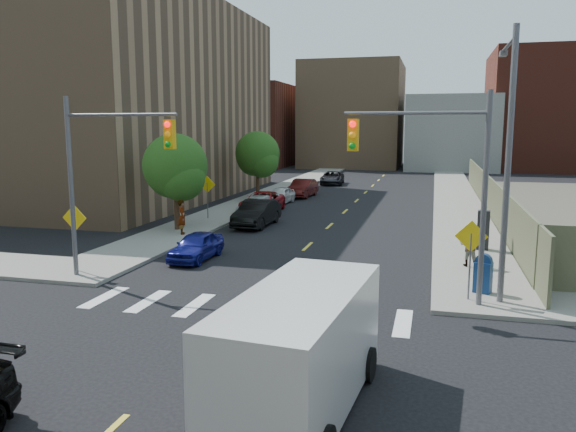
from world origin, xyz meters
The scene contains 29 objects.
ground centered at (0.00, 0.00, 0.00)m, with size 160.00×160.00×0.00m, color black.
sidewalk_nw centered at (-7.75, 41.50, 0.07)m, with size 3.50×73.00×0.15m, color gray.
sidewalk_ne centered at (7.75, 41.50, 0.07)m, with size 3.50×73.00×0.15m, color gray.
fence_north centered at (9.60, 28.00, 1.25)m, with size 0.12×44.00×2.50m, color #5C5E42.
building_nw centered at (-22.00, 30.00, 8.00)m, with size 22.00×30.00×16.00m, color #8C6B4C.
bg_bldg_west centered at (-22.00, 70.00, 6.00)m, with size 14.00×18.00×12.00m, color #592319.
bg_bldg_midwest centered at (-6.00, 72.00, 7.50)m, with size 14.00×16.00×15.00m, color #8C6B4C.
bg_bldg_center centered at (8.00, 70.00, 5.00)m, with size 12.00×16.00×10.00m, color gray.
bg_bldg_east centered at (22.00, 72.00, 8.00)m, with size 18.00×18.00×16.00m, color #592319.
signal_nw centered at (-5.98, 6.00, 4.53)m, with size 4.59×0.30×7.00m.
signal_ne centered at (5.98, 6.00, 4.53)m, with size 4.59×0.30×7.00m.
streetlight_ne centered at (8.20, 6.90, 5.22)m, with size 0.25×3.70×9.00m.
warn_sign_nw centered at (-7.80, 6.50, 1.99)m, with size 1.06×0.06×2.83m.
warn_sign_ne centered at (7.20, 6.50, 1.99)m, with size 1.06×0.06×2.83m.
warn_sign_midwest centered at (-7.80, 20.00, 1.99)m, with size 1.06×0.06×2.83m.
tree_west_near centered at (-8.00, 16.05, 3.48)m, with size 3.66×3.64×5.52m.
tree_west_far centered at (-8.00, 31.05, 3.48)m, with size 3.66×3.64×5.52m.
parked_car_blue centered at (-4.20, 10.05, 0.62)m, with size 1.46×3.62×1.23m, color navy.
parked_car_black centered at (-4.20, 18.88, 0.78)m, with size 1.65×4.72×1.56m, color black.
parked_car_red centered at (-5.50, 24.14, 0.71)m, with size 2.35×5.10×1.42m, color maroon.
parked_car_silver centered at (-5.50, 23.16, 0.63)m, with size 1.76×4.34×1.26m, color #B9BDC1.
parked_car_white centered at (-5.50, 28.86, 0.64)m, with size 1.52×3.77×1.28m, color silver.
parked_car_maroon centered at (-4.76, 33.29, 0.75)m, with size 1.58×4.53×1.49m, color #410E0D.
parked_car_grey centered at (-4.20, 44.31, 0.67)m, with size 2.21×4.80×1.33m, color black.
cargo_van centered at (3.41, -1.68, 1.35)m, with size 2.77×5.81×2.58m.
mailbox centered at (7.72, 7.44, 0.82)m, with size 0.68×0.60×1.38m.
payphone centered at (8.26, 14.77, 1.07)m, with size 0.55×0.45×1.85m, color black.
pedestrian_west centered at (-7.07, 14.73, 1.08)m, with size 0.68×0.44×1.86m, color gray.
pedestrian_east centered at (7.49, 11.27, 1.02)m, with size 0.84×0.66×1.73m, color gray.
Camera 1 is at (5.93, -12.57, 5.87)m, focal length 35.00 mm.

